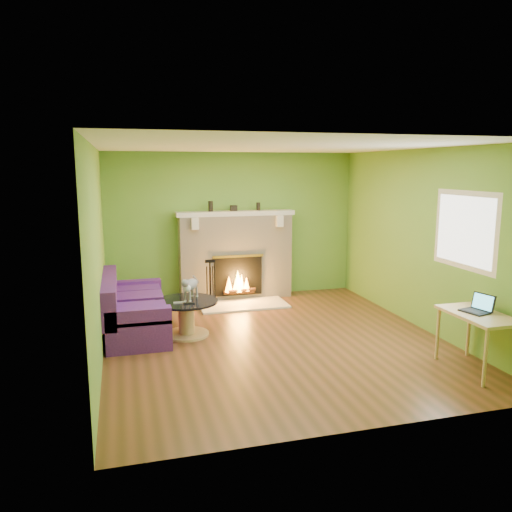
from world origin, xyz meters
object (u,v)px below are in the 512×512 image
at_px(sofa, 132,310).
at_px(desk, 478,320).
at_px(coffee_table, 186,315).
at_px(cat, 191,287).

height_order(sofa, desk, sofa).
bearing_deg(coffee_table, sofa, 154.62).
xyz_separation_m(sofa, cat, (0.81, -0.30, 0.36)).
bearing_deg(sofa, coffee_table, -25.38).
bearing_deg(sofa, desk, -32.86).
distance_m(sofa, cat, 0.93).
xyz_separation_m(coffee_table, desk, (3.08, -2.12, 0.31)).
bearing_deg(cat, sofa, -171.39).
bearing_deg(cat, desk, -7.11).
distance_m(coffee_table, cat, 0.40).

